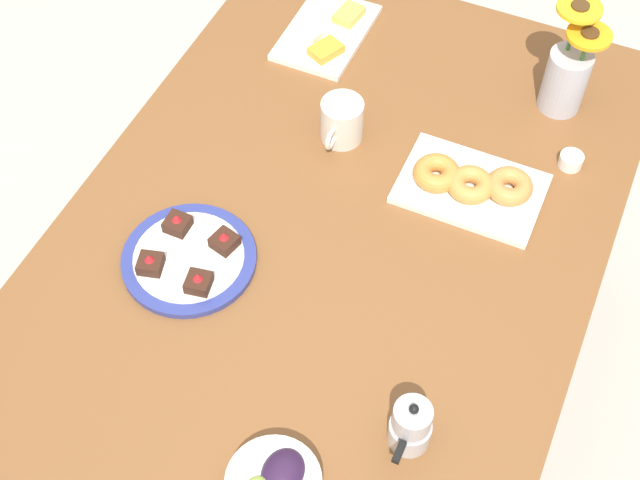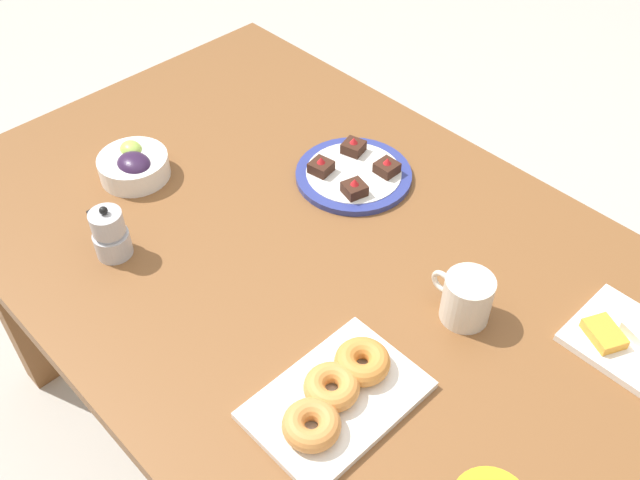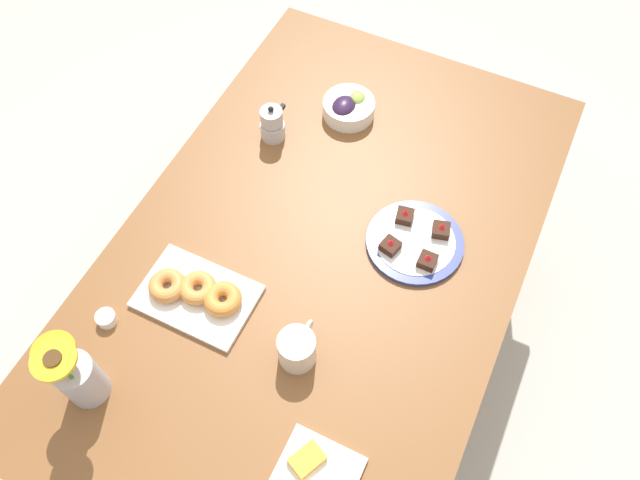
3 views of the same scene
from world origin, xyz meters
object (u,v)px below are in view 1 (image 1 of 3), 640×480
dining_table (320,277)px  flower_vase (567,74)px  moka_pot (411,426)px  coffee_mug (342,120)px  dessert_plate (189,258)px  cheese_platter (327,32)px  croissant_platter (471,185)px  jam_cup_honey (571,160)px

dining_table → flower_vase: bearing=151.4°
dining_table → moka_pot: 0.42m
coffee_mug → moka_pot: bearing=32.7°
dining_table → dessert_plate: bearing=-61.2°
coffee_mug → cheese_platter: size_ratio=0.47×
croissant_platter → dessert_plate: size_ratio=1.11×
jam_cup_honey → moka_pot: 0.69m
coffee_mug → jam_cup_honey: (-0.12, 0.45, -0.03)m
cheese_platter → moka_pot: bearing=31.6°
croissant_platter → dessert_plate: bearing=-48.6°
dining_table → croissant_platter: (-0.26, 0.21, 0.11)m
croissant_platter → jam_cup_honey: (-0.15, 0.16, -0.01)m
coffee_mug → cheese_platter: coffee_mug is taller
dining_table → moka_pot: (0.28, 0.28, 0.13)m
croissant_platter → moka_pot: size_ratio=2.35×
coffee_mug → moka_pot: 0.67m
cheese_platter → flower_vase: (-0.00, 0.54, 0.08)m
jam_cup_honey → dessert_plate: size_ratio=0.19×
croissant_platter → moka_pot: moka_pot is taller
cheese_platter → jam_cup_honey: 0.62m
coffee_mug → moka_pot: moka_pot is taller
moka_pot → dessert_plate: bearing=-108.1°
dining_table → cheese_platter: cheese_platter is taller
moka_pot → flower_vase: bearing=178.5°
cheese_platter → dessert_plate: 0.67m
dessert_plate → moka_pot: moka_pot is taller
moka_pot → coffee_mug: bearing=-147.3°
coffee_mug → jam_cup_honey: size_ratio=2.56×
croissant_platter → jam_cup_honey: size_ratio=5.83×
dining_table → dessert_plate: size_ratio=6.34×
croissant_platter → flower_vase: size_ratio=1.11×
dining_table → coffee_mug: (-0.29, -0.08, 0.13)m
moka_pot → dining_table: bearing=-134.7°
jam_cup_honey → cheese_platter: bearing=-104.2°
coffee_mug → dessert_plate: (0.40, -0.13, -0.04)m
cheese_platter → moka_pot: size_ratio=2.18×
croissant_platter → flower_vase: bearing=162.4°
dining_table → coffee_mug: bearing=-164.4°
flower_vase → moka_pot: flower_vase is taller
dining_table → moka_pot: bearing=45.3°
jam_cup_honey → dining_table: bearing=-42.7°
cheese_platter → jam_cup_honey: (0.15, 0.60, 0.00)m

